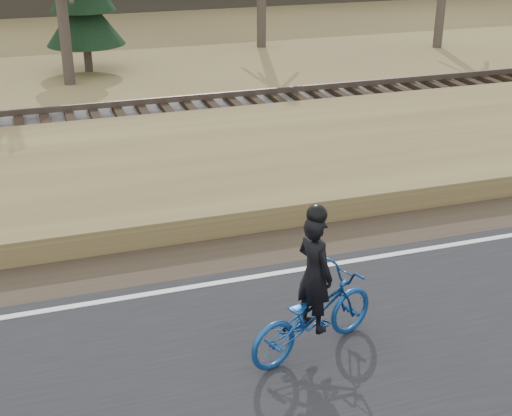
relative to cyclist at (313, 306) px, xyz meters
name	(u,v)px	position (x,y,z in m)	size (l,w,h in m)	color
ground	(381,266)	(1.99, 1.85, -0.71)	(120.00, 120.00, 0.00)	olive
road	(470,350)	(1.99, -0.65, -0.68)	(120.00, 6.00, 0.06)	black
edge_line	(376,257)	(1.99, 2.05, -0.65)	(120.00, 0.12, 0.01)	silver
shoulder	(350,234)	(1.99, 3.05, -0.69)	(120.00, 1.60, 0.04)	#473A2B
embankment	(290,167)	(1.99, 6.05, -0.49)	(120.00, 5.00, 0.44)	olive
ballast	(238,118)	(1.99, 9.85, -0.49)	(120.00, 3.00, 0.45)	slate
railroad	(238,107)	(1.99, 9.85, -0.18)	(120.00, 2.40, 0.29)	black
cyclist	(313,306)	(0.00, 0.00, 0.00)	(2.12, 1.33, 2.07)	navy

